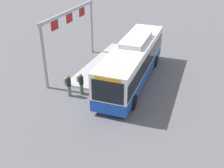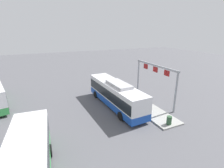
{
  "view_description": "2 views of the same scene",
  "coord_description": "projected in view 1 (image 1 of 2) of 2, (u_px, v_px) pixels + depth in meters",
  "views": [
    {
      "loc": [
        19.27,
        6.16,
        10.66
      ],
      "look_at": [
        3.78,
        -0.21,
        1.56
      ],
      "focal_mm": 44.49,
      "sensor_mm": 36.0,
      "label": 1
    },
    {
      "loc": [
        -18.38,
        8.85,
        9.64
      ],
      "look_at": [
        3.97,
        -1.32,
        1.72
      ],
      "focal_mm": 27.13,
      "sensor_mm": 36.0,
      "label": 2
    }
  ],
  "objects": [
    {
      "name": "platform_curb",
      "position": [
        105.0,
        63.0,
        25.66
      ],
      "size": [
        10.0,
        2.8,
        0.16
      ],
      "primitive_type": "cube",
      "color": "#9E9E99",
      "rests_on": "ground"
    },
    {
      "name": "ground_plane",
      "position": [
        132.0,
        81.0,
        22.81
      ],
      "size": [
        120.0,
        120.0,
        0.0
      ],
      "primitive_type": "plane",
      "color": "#56565B"
    },
    {
      "name": "platform_sign_gantry",
      "position": [
        70.0,
        27.0,
        23.32
      ],
      "size": [
        8.47,
        0.24,
        5.2
      ],
      "color": "gray",
      "rests_on": "ground"
    },
    {
      "name": "trash_bin",
      "position": [
        125.0,
        43.0,
        28.92
      ],
      "size": [
        0.52,
        0.52,
        0.9
      ],
      "primitive_type": "cylinder",
      "color": "#2D5133",
      "rests_on": "platform_curb"
    },
    {
      "name": "person_boarding",
      "position": [
        81.0,
        84.0,
        20.53
      ],
      "size": [
        0.48,
        0.6,
        1.67
      ],
      "rotation": [
        0.0,
        0.0,
        1.19
      ],
      "color": "#476B4C",
      "rests_on": "ground"
    },
    {
      "name": "person_waiting_near",
      "position": [
        68.0,
        85.0,
        20.32
      ],
      "size": [
        0.42,
        0.58,
        1.67
      ],
      "rotation": [
        0.0,
        0.0,
        1.34
      ],
      "color": "slate",
      "rests_on": "ground"
    },
    {
      "name": "bus_main",
      "position": [
        133.0,
        61.0,
        21.95
      ],
      "size": [
        11.51,
        3.11,
        3.46
      ],
      "rotation": [
        0.0,
        0.0,
        0.05
      ],
      "color": "#1947AD",
      "rests_on": "ground"
    }
  ]
}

